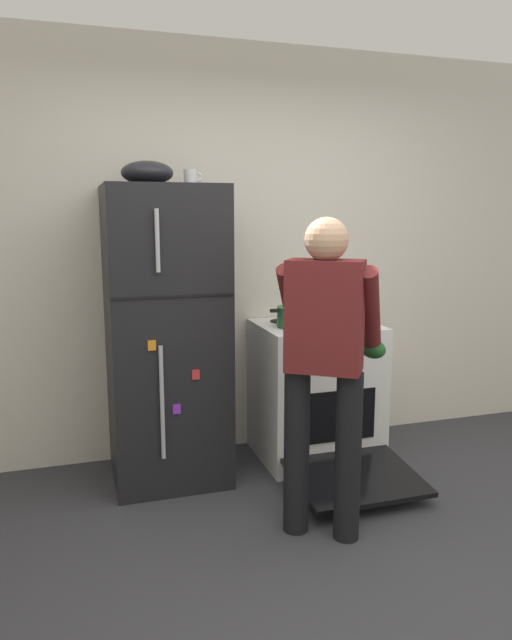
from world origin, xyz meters
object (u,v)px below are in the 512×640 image
Objects in this scene: person_cook at (325,351)px; mixing_bowl at (147,173)px; refrigerator at (166,336)px; red_pot at (297,316)px; coffee_mug at (191,178)px; pepper_mill at (345,302)px; stove_range at (316,393)px.

mixing_bowl is (-0.72, 0.91, 0.89)m from person_cook.
red_pot is (0.83, -0.05, 0.08)m from refrigerator.
red_pot is 1.07m from coffee_mug.
refrigerator reaches higher than pepper_mill.
stove_range is 1.08m from person_cook.
stove_range is 1.76m from mixing_bowl.
pepper_mill is at bearing 59.84° from person_cook.
red_pot is 1.18× the size of mixing_bowl.
coffee_mug is 0.27m from mixing_bowl.
coffee_mug is (-0.80, 0.07, 1.38)m from stove_range.
coffee_mug is 0.57× the size of pepper_mill.
refrigerator is at bearing 176.56° from red_pot.
person_cook is 8.07× the size of pepper_mill.
person_cook is at bearing -64.49° from coffee_mug.
stove_range is 6.14× the size of pepper_mill.
coffee_mug is at bearing 171.18° from red_pot.
pepper_mill reaches higher than red_pot.
pepper_mill is 0.67× the size of mixing_bowl.
stove_range is 1.60m from coffee_mug.
refrigerator is 0.83m from red_pot.
coffee_mug reaches higher than refrigerator.
pepper_mill is (0.46, 0.25, 0.04)m from red_pot.
refrigerator is 8.96× the size of pepper_mill.
stove_range is 0.55m from red_pot.
person_cook is (0.64, -0.91, 0.06)m from refrigerator.
person_cook is 5.38× the size of mixing_bowl.
mixing_bowl reaches higher than red_pot.
mixing_bowl is (-0.91, 0.05, 0.87)m from red_pot.
red_pot is at bearing 77.83° from person_cook.
mixing_bowl reaches higher than person_cook.
refrigerator is at bearing -171.15° from pepper_mill.
refrigerator is 1.12m from person_cook.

